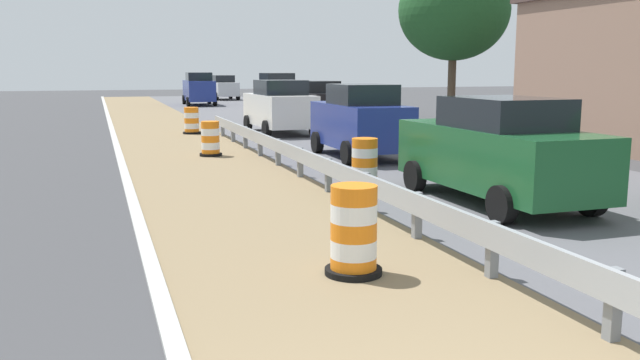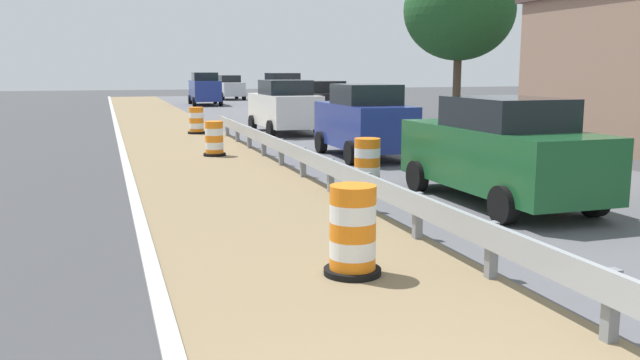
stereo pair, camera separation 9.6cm
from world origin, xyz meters
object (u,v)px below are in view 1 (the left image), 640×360
(traffic_barrel_mid, at_px, (365,164))
(traffic_barrel_farther, at_px, (192,122))
(car_lead_far_lane, at_px, (280,107))
(car_mid_far_lane, at_px, (318,100))
(traffic_barrel_close, at_px, (354,234))
(car_lead_near_lane, at_px, (199,89))
(car_trailing_far_lane, at_px, (498,150))
(traffic_barrel_far, at_px, (210,140))
(car_distant_a, at_px, (224,87))
(car_trailing_near_lane, at_px, (278,93))
(car_distant_b, at_px, (360,121))

(traffic_barrel_mid, xyz_separation_m, traffic_barrel_farther, (-2.00, 12.86, 0.01))
(car_lead_far_lane, bearing_deg, car_mid_far_lane, -31.93)
(traffic_barrel_close, relative_size, traffic_barrel_farther, 1.08)
(car_lead_near_lane, height_order, car_lead_far_lane, car_lead_near_lane)
(traffic_barrel_farther, distance_m, car_trailing_far_lane, 15.92)
(car_lead_far_lane, xyz_separation_m, car_mid_far_lane, (3.65, 6.25, -0.07))
(traffic_barrel_far, xyz_separation_m, traffic_barrel_farther, (0.40, 6.92, 0.01))
(traffic_barrel_farther, height_order, car_distant_a, car_distant_a)
(traffic_barrel_close, relative_size, car_trailing_near_lane, 0.27)
(traffic_barrel_far, bearing_deg, car_lead_far_lane, 58.35)
(car_mid_far_lane, xyz_separation_m, car_trailing_far_lane, (-3.35, -20.83, 0.04))
(car_lead_far_lane, bearing_deg, traffic_barrel_mid, 172.09)
(car_lead_far_lane, relative_size, car_mid_far_lane, 0.90)
(traffic_barrel_mid, bearing_deg, car_mid_far_lane, 74.78)
(car_lead_near_lane, relative_size, car_distant_b, 1.18)
(traffic_barrel_close, distance_m, car_trailing_far_lane, 5.35)
(traffic_barrel_close, distance_m, car_distant_b, 11.08)
(traffic_barrel_far, height_order, car_lead_far_lane, car_lead_far_lane)
(car_distant_a, bearing_deg, car_trailing_far_lane, -5.56)
(traffic_barrel_farther, xyz_separation_m, car_distant_b, (3.61, -8.56, 0.57))
(traffic_barrel_mid, height_order, car_mid_far_lane, car_mid_far_lane)
(car_lead_far_lane, height_order, car_distant_b, car_distant_b)
(traffic_barrel_close, distance_m, car_lead_near_lane, 39.72)
(traffic_barrel_close, xyz_separation_m, car_distant_b, (4.19, 10.24, 0.53))
(traffic_barrel_far, xyz_separation_m, car_mid_far_lane, (7.34, 12.25, 0.51))
(traffic_barrel_mid, xyz_separation_m, car_lead_far_lane, (1.30, 11.93, 0.58))
(traffic_barrel_farther, height_order, car_mid_far_lane, car_mid_far_lane)
(traffic_barrel_close, xyz_separation_m, car_trailing_far_lane, (4.18, 3.30, 0.49))
(car_lead_far_lane, bearing_deg, car_distant_a, -7.84)
(traffic_barrel_mid, height_order, car_distant_b, car_distant_b)
(traffic_barrel_mid, bearing_deg, traffic_barrel_far, 111.97)
(traffic_barrel_mid, bearing_deg, car_trailing_far_lane, -58.81)
(traffic_barrel_close, relative_size, car_lead_near_lane, 0.23)
(traffic_barrel_far, relative_size, car_mid_far_lane, 0.21)
(traffic_barrel_mid, distance_m, car_trailing_far_lane, 3.13)
(car_trailing_far_lane, relative_size, car_distant_a, 1.14)
(car_mid_far_lane, relative_size, car_distant_a, 1.16)
(car_mid_far_lane, bearing_deg, traffic_barrel_mid, -17.25)
(traffic_barrel_farther, relative_size, car_mid_far_lane, 0.21)
(traffic_barrel_close, distance_m, car_lead_far_lane, 18.30)
(traffic_barrel_close, bearing_deg, car_mid_far_lane, 72.68)
(traffic_barrel_mid, xyz_separation_m, car_mid_far_lane, (4.95, 18.19, 0.50))
(car_trailing_near_lane, relative_size, car_distant_a, 1.01)
(car_lead_near_lane, distance_m, car_trailing_far_lane, 36.22)
(car_trailing_far_lane, height_order, car_distant_b, car_distant_b)
(traffic_barrel_mid, relative_size, car_lead_far_lane, 0.24)
(traffic_barrel_farther, bearing_deg, traffic_barrel_mid, -81.17)
(car_lead_near_lane, relative_size, car_distant_a, 1.16)
(car_lead_near_lane, distance_m, car_trailing_near_lane, 9.29)
(traffic_barrel_farther, relative_size, car_lead_far_lane, 0.24)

